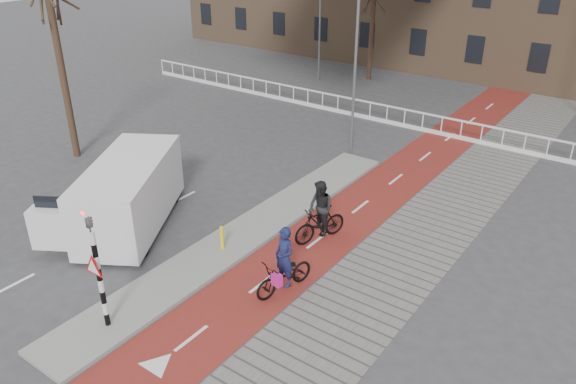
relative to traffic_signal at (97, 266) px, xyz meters
The scene contains 14 objects.
ground 2.90m from the traffic_signal, 73.47° to the left, with size 120.00×120.00×0.00m, color #38383A.
bike_lane 12.36m from the traffic_signal, 80.09° to the left, with size 2.50×60.00×0.01m, color maroon.
sidewalk 13.13m from the traffic_signal, 67.82° to the left, with size 3.00×60.00×0.01m, color slate.
curb_island 6.32m from the traffic_signal, 90.95° to the left, with size 1.80×16.00×0.12m, color gray.
traffic_signal is the anchor object (origin of this frame).
bollard 4.87m from the traffic_signal, 90.54° to the left, with size 0.12×0.12×0.81m, color yellow.
cyclist_near 5.17m from the traffic_signal, 55.20° to the left, with size 1.16×2.15×2.11m.
cyclist_far 7.53m from the traffic_signal, 73.40° to the left, with size 1.27×2.10×2.15m.
van 5.63m from the traffic_signal, 132.69° to the left, with size 4.78×5.93×2.40m.
railing 19.60m from the traffic_signal, 103.02° to the left, with size 28.00×0.10×0.99m.
tree_left 12.98m from the traffic_signal, 147.97° to the left, with size 0.31×0.31×8.17m, color #332016.
tree_mid 26.94m from the traffic_signal, 103.60° to the left, with size 0.29×0.29×6.60m, color #332016.
streetlight_near 14.58m from the traffic_signal, 93.47° to the left, with size 0.12×0.12×8.16m, color slate.
streetlight_left 25.70m from the traffic_signal, 110.37° to the left, with size 0.12×0.12×7.77m, color slate.
Camera 1 is at (10.24, -8.75, 10.04)m, focal length 35.00 mm.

